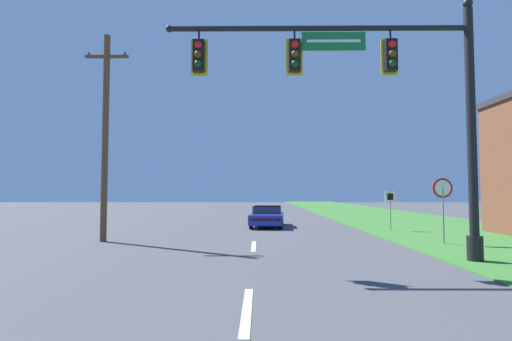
% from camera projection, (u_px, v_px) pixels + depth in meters
% --- Properties ---
extents(grass_verge_right, '(10.00, 110.00, 0.04)m').
position_uv_depth(grass_verge_right, '(393.00, 218.00, 30.65)').
color(grass_verge_right, '#38752D').
rests_on(grass_verge_right, ground).
extents(road_center_line, '(0.16, 34.80, 0.01)m').
position_uv_depth(road_center_line, '(256.00, 227.00, 22.75)').
color(road_center_line, silver).
rests_on(road_center_line, ground).
extents(signal_mast, '(9.19, 0.47, 7.70)m').
position_uv_depth(signal_mast, '(386.00, 97.00, 11.69)').
color(signal_mast, black).
rests_on(signal_mast, grass_verge_right).
extents(car_ahead, '(2.14, 4.73, 1.19)m').
position_uv_depth(car_ahead, '(267.00, 216.00, 23.33)').
color(car_ahead, black).
rests_on(car_ahead, ground).
extents(stop_sign, '(0.76, 0.07, 2.50)m').
position_uv_depth(stop_sign, '(443.00, 196.00, 15.29)').
color(stop_sign, gray).
rests_on(stop_sign, grass_verge_right).
extents(route_sign_post, '(0.55, 0.06, 2.03)m').
position_uv_depth(route_sign_post, '(390.00, 201.00, 20.64)').
color(route_sign_post, gray).
rests_on(route_sign_post, grass_verge_right).
extents(utility_pole_near, '(1.80, 0.26, 8.55)m').
position_uv_depth(utility_pole_near, '(105.00, 133.00, 16.42)').
color(utility_pole_near, brown).
rests_on(utility_pole_near, ground).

